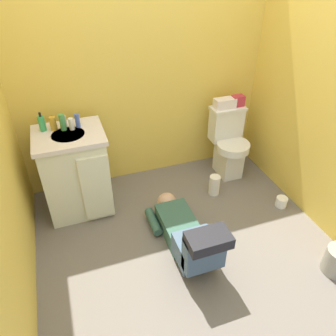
{
  "coord_description": "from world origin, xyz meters",
  "views": [
    {
      "loc": [
        -0.79,
        -1.88,
        2.17
      ],
      "look_at": [
        0.02,
        0.42,
        0.45
      ],
      "focal_mm": 34.81,
      "sensor_mm": 36.0,
      "label": 1
    }
  ],
  "objects": [
    {
      "name": "toilet_paper_roll",
      "position": [
        1.07,
        0.04,
        0.05
      ],
      "size": [
        0.11,
        0.11,
        0.1
      ],
      "primitive_type": "cylinder",
      "color": "white",
      "rests_on": "ground_plane"
    },
    {
      "name": "faucet",
      "position": [
        -0.79,
        0.83,
        0.87
      ],
      "size": [
        0.02,
        0.02,
        0.1
      ],
      "primitive_type": "cylinder",
      "color": "silver",
      "rests_on": "vanity_cabinet"
    },
    {
      "name": "vanity_cabinet",
      "position": [
        -0.78,
        0.69,
        0.42
      ],
      "size": [
        0.6,
        0.53,
        0.82
      ],
      "color": "beige",
      "rests_on": "ground_plane"
    },
    {
      "name": "wall_right",
      "position": [
        1.27,
        0.0,
        1.2
      ],
      "size": [
        0.08,
        2.11,
        2.4
      ],
      "primitive_type": "cube",
      "color": "#E6C04A",
      "rests_on": "ground_plane"
    },
    {
      "name": "toilet",
      "position": [
        0.83,
        0.75,
        0.37
      ],
      "size": [
        0.36,
        0.46,
        0.75
      ],
      "color": "silver",
      "rests_on": "ground_plane"
    },
    {
      "name": "bottle_white",
      "position": [
        -0.74,
        0.75,
        0.87
      ],
      "size": [
        0.04,
        0.04,
        0.11
      ],
      "primitive_type": "cylinder",
      "color": "white",
      "rests_on": "vanity_cabinet"
    },
    {
      "name": "bottle_amber",
      "position": [
        -0.89,
        0.8,
        0.88
      ],
      "size": [
        0.06,
        0.06,
        0.12
      ],
      "primitive_type": "cylinder",
      "color": "gold",
      "rests_on": "vanity_cabinet"
    },
    {
      "name": "bottle_green",
      "position": [
        -0.81,
        0.76,
        0.89
      ],
      "size": [
        0.05,
        0.05,
        0.15
      ],
      "primitive_type": "cylinder",
      "color": "#469750",
      "rests_on": "vanity_cabinet"
    },
    {
      "name": "ground_plane",
      "position": [
        0.0,
        0.0,
        -0.02
      ],
      "size": [
        2.97,
        3.11,
        0.04
      ],
      "primitive_type": "cube",
      "color": "#6B635B"
    },
    {
      "name": "soap_dispenser",
      "position": [
        -0.98,
        0.81,
        0.89
      ],
      "size": [
        0.06,
        0.06,
        0.17
      ],
      "color": "#36A25B",
      "rests_on": "vanity_cabinet"
    },
    {
      "name": "toiletry_bag",
      "position": [
        0.94,
        0.84,
        0.81
      ],
      "size": [
        0.12,
        0.09,
        0.11
      ],
      "primitive_type": "cube",
      "color": "#B22D3F",
      "rests_on": "toilet"
    },
    {
      "name": "tissue_box",
      "position": [
        0.79,
        0.84,
        0.8
      ],
      "size": [
        0.22,
        0.11,
        0.1
      ],
      "primitive_type": "cube",
      "color": "silver",
      "rests_on": "toilet"
    },
    {
      "name": "paper_towel_roll",
      "position": [
        0.53,
        0.43,
        0.11
      ],
      "size": [
        0.11,
        0.11,
        0.22
      ],
      "primitive_type": "cylinder",
      "color": "white",
      "rests_on": "ground_plane"
    },
    {
      "name": "person_plumber",
      "position": [
        -0.02,
        -0.15,
        0.18
      ],
      "size": [
        0.39,
        1.06,
        0.52
      ],
      "color": "#33594C",
      "rests_on": "ground_plane"
    },
    {
      "name": "bottle_blue",
      "position": [
        -0.68,
        0.78,
        0.88
      ],
      "size": [
        0.04,
        0.04,
        0.12
      ],
      "primitive_type": "cylinder",
      "color": "#4560B9",
      "rests_on": "vanity_cabinet"
    },
    {
      "name": "wall_back",
      "position": [
        0.0,
        1.1,
        1.2
      ],
      "size": [
        2.63,
        0.08,
        2.4
      ],
      "primitive_type": "cube",
      "color": "#E6C04A",
      "rests_on": "ground_plane"
    }
  ]
}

